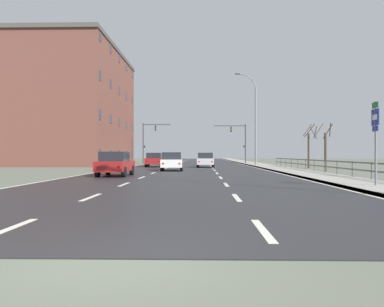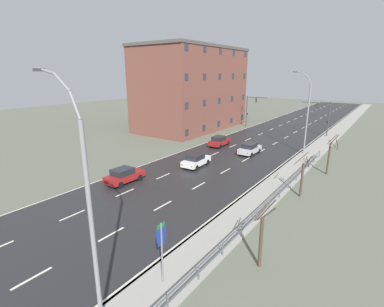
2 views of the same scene
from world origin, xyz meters
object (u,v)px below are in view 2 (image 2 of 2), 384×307
car_near_left (250,149)px  car_distant (124,175)px  car_far_left (196,160)px  street_lamp_midground (306,115)px  highway_sign (162,246)px  brick_building (192,88)px  street_lamp_foreground (87,211)px  traffic_signal_left (250,107)px  car_far_right (219,141)px  traffic_signal_right (324,114)px

car_near_left → car_distant: (-5.92, -17.16, 0.00)m
car_near_left → car_far_left: same height
street_lamp_midground → highway_sign: (0.95, -30.34, -3.08)m
car_distant → brick_building: size_ratio=0.18×
street_lamp_foreground → car_near_left: size_ratio=2.67×
traffic_signal_left → car_near_left: (8.80, -19.16, -3.26)m
car_far_left → highway_sign: bearing=-63.5°
car_far_right → traffic_signal_left: bearing=98.9°
street_lamp_midground → car_distant: size_ratio=2.67×
traffic_signal_right → car_far_right: traffic_signal_right is taller
traffic_signal_left → brick_building: brick_building is taller
car_distant → car_far_left: bearing=71.4°
traffic_signal_right → car_near_left: bearing=-106.5°
highway_sign → car_near_left: bearing=104.7°
car_near_left → car_distant: size_ratio=1.00×
highway_sign → car_distant: (-12.69, 8.66, -1.49)m
street_lamp_foreground → traffic_signal_right: bearing=90.5°
car_near_left → car_far_right: bearing=166.1°
street_lamp_midground → car_far_right: street_lamp_midground is taller
car_near_left → brick_building: bearing=147.8°
highway_sign → car_far_right: size_ratio=0.87×
street_lamp_foreground → car_distant: size_ratio=2.67×
street_lamp_foreground → traffic_signal_right: 47.37m
street_lamp_midground → traffic_signal_right: size_ratio=1.83×
street_lamp_midground → highway_sign: 30.51m
car_far_right → car_far_left: (2.70, -10.14, 0.00)m
street_lamp_foreground → highway_sign: 4.62m
traffic_signal_right → car_far_right: (-11.05, -16.74, -3.15)m
street_lamp_midground → traffic_signal_left: size_ratio=1.75×
street_lamp_foreground → traffic_signal_left: bearing=106.8°
brick_building → street_lamp_foreground: bearing=-59.8°
car_near_left → car_distant: same height
traffic_signal_right → traffic_signal_left: 14.23m
highway_sign → car_far_right: highway_sign is taller
street_lamp_foreground → street_lamp_midground: 33.67m
highway_sign → street_lamp_midground: bearing=91.8°
car_far_left → car_distant: same height
traffic_signal_right → car_distant: 37.26m
traffic_signal_right → car_distant: (-11.32, -35.36, -3.15)m
street_lamp_midground → street_lamp_foreground: bearing=-90.1°
traffic_signal_right → car_far_left: (-8.34, -26.88, -3.15)m
traffic_signal_left → car_far_right: size_ratio=1.52×
car_far_right → car_distant: 18.63m
car_near_left → street_lamp_midground: bearing=38.5°
car_far_right → car_distant: same height
car_distant → car_near_left: bearing=71.8°
street_lamp_midground → brick_building: size_ratio=0.47×
car_far_left → brick_building: brick_building is taller
car_far_right → street_lamp_foreground: bearing=-70.7°
car_far_left → street_lamp_foreground: bearing=-70.0°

